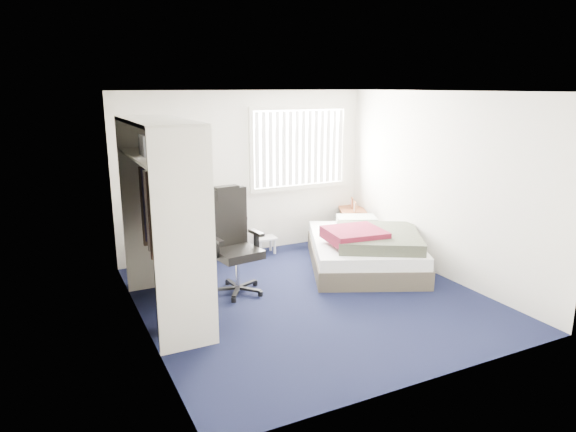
# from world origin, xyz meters

# --- Properties ---
(ground) EXTENTS (4.20, 4.20, 0.00)m
(ground) POSITION_xyz_m (0.00, 0.00, 0.00)
(ground) COLOR black
(ground) RESTS_ON ground
(room_shell) EXTENTS (4.20, 4.20, 4.20)m
(room_shell) POSITION_xyz_m (0.00, 0.00, 1.51)
(room_shell) COLOR silver
(room_shell) RESTS_ON ground
(window_assembly) EXTENTS (1.72, 0.09, 1.32)m
(window_assembly) POSITION_xyz_m (0.90, 2.04, 1.60)
(window_assembly) COLOR white
(window_assembly) RESTS_ON ground
(closet) EXTENTS (0.64, 1.84, 2.22)m
(closet) POSITION_xyz_m (-1.67, 0.27, 1.35)
(closet) COLOR beige
(closet) RESTS_ON ground
(desk) EXTENTS (1.47, 1.11, 1.12)m
(desk) POSITION_xyz_m (-0.88, 1.75, 0.70)
(desk) COLOR black
(desk) RESTS_ON ground
(office_chair) EXTENTS (0.71, 0.71, 1.34)m
(office_chair) POSITION_xyz_m (-0.76, 0.64, 0.52)
(office_chair) COLOR black
(office_chair) RESTS_ON ground
(footstool) EXTENTS (0.33, 0.27, 0.26)m
(footstool) POSITION_xyz_m (0.21, 1.85, 0.20)
(footstool) COLOR white
(footstool) RESTS_ON ground
(nightstand) EXTENTS (0.71, 0.91, 0.74)m
(nightstand) POSITION_xyz_m (1.75, 1.73, 0.50)
(nightstand) COLOR brown
(nightstand) RESTS_ON ground
(bed) EXTENTS (2.18, 2.42, 0.66)m
(bed) POSITION_xyz_m (1.24, 0.63, 0.28)
(bed) COLOR #433C30
(bed) RESTS_ON ground
(pine_box) EXTENTS (0.47, 0.40, 0.31)m
(pine_box) POSITION_xyz_m (-1.65, -0.08, 0.15)
(pine_box) COLOR #A28051
(pine_box) RESTS_ON ground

